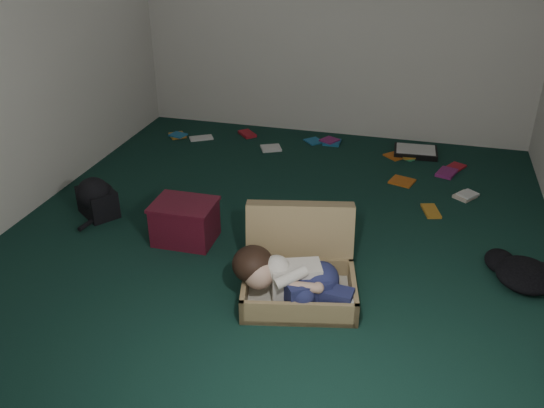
% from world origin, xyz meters
% --- Properties ---
extents(floor, '(4.50, 4.50, 0.00)m').
position_xyz_m(floor, '(0.00, 0.00, 0.00)').
color(floor, '#103027').
rests_on(floor, ground).
extents(wall_back, '(4.50, 0.00, 4.50)m').
position_xyz_m(wall_back, '(0.00, 2.25, 1.30)').
color(wall_back, silver).
rests_on(wall_back, ground).
extents(wall_front, '(4.50, 0.00, 4.50)m').
position_xyz_m(wall_front, '(0.00, -2.25, 1.30)').
color(wall_front, silver).
rests_on(wall_front, ground).
extents(wall_left, '(0.00, 4.50, 4.50)m').
position_xyz_m(wall_left, '(-2.00, 0.00, 1.30)').
color(wall_left, silver).
rests_on(wall_left, ground).
extents(suitcase, '(0.83, 0.81, 0.51)m').
position_xyz_m(suitcase, '(0.29, -0.58, 0.15)').
color(suitcase, '#9A8054').
rests_on(suitcase, floor).
extents(person, '(0.77, 0.38, 0.32)m').
position_xyz_m(person, '(0.28, -0.76, 0.20)').
color(person, silver).
rests_on(person, suitcase).
extents(maroon_bin, '(0.45, 0.35, 0.31)m').
position_xyz_m(maroon_bin, '(-0.63, -0.22, 0.15)').
color(maroon_bin, '#581222').
rests_on(maroon_bin, floor).
extents(backpack, '(0.51, 0.49, 0.24)m').
position_xyz_m(backpack, '(-1.45, -0.03, 0.12)').
color(backpack, black).
rests_on(backpack, floor).
extents(clothing_pile, '(0.56, 0.50, 0.15)m').
position_xyz_m(clothing_pile, '(1.70, -0.03, 0.07)').
color(clothing_pile, black).
rests_on(clothing_pile, floor).
extents(paper_tray, '(0.43, 0.33, 0.06)m').
position_xyz_m(paper_tray, '(0.92, 1.88, 0.03)').
color(paper_tray, black).
rests_on(paper_tray, floor).
extents(book_scatter, '(3.08, 1.49, 0.02)m').
position_xyz_m(book_scatter, '(0.25, 1.58, 0.01)').
color(book_scatter, '#C58222').
rests_on(book_scatter, floor).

